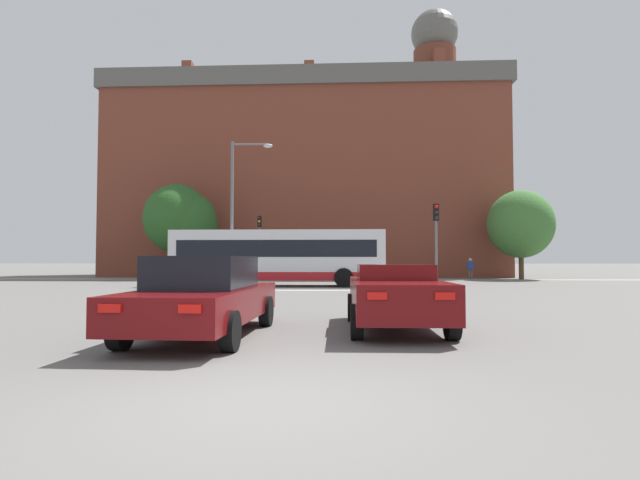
{
  "coord_description": "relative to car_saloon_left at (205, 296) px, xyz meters",
  "views": [
    {
      "loc": [
        0.83,
        -4.93,
        1.42
      ],
      "look_at": [
        -0.55,
        23.07,
        2.55
      ],
      "focal_mm": 28.0,
      "sensor_mm": 36.0,
      "label": 1
    }
  ],
  "objects": [
    {
      "name": "tree_by_building",
      "position": [
        -9.34,
        27.87,
        3.44
      ],
      "size": [
        4.65,
        4.65,
        6.64
      ],
      "color": "#4C3823",
      "rests_on": "ground_plane"
    },
    {
      "name": "pedestrian_walking_east",
      "position": [
        11.74,
        27.54,
        0.15
      ],
      "size": [
        0.41,
        0.23,
        1.56
      ],
      "rotation": [
        0.0,
        0.0,
        6.26
      ],
      "color": "brown",
      "rests_on": "ground_plane"
    },
    {
      "name": "brick_civic_building",
      "position": [
        -0.7,
        36.51,
        8.27
      ],
      "size": [
        34.73,
        11.35,
        24.48
      ],
      "color": "brown",
      "rests_on": "ground_plane"
    },
    {
      "name": "bus_crossing_lead",
      "position": [
        -1.03,
        18.12,
        0.87
      ],
      "size": [
        11.56,
        2.68,
        3.03
      ],
      "rotation": [
        0.0,
        0.0,
        1.57
      ],
      "color": "silver",
      "rests_on": "ground_plane"
    },
    {
      "name": "traffic_light_near_right",
      "position": [
        6.94,
        14.62,
        2.0
      ],
      "size": [
        0.26,
        0.31,
        4.08
      ],
      "color": "slate",
      "rests_on": "ground_plane"
    },
    {
      "name": "pedestrian_waiting",
      "position": [
        -1.57,
        27.66,
        0.26
      ],
      "size": [
        0.28,
        0.43,
        1.72
      ],
      "rotation": [
        0.0,
        0.0,
        1.4
      ],
      "color": "brown",
      "rests_on": "ground_plane"
    },
    {
      "name": "stop_line_strip",
      "position": [
        1.77,
        13.98,
        -0.75
      ],
      "size": [
        8.03,
        0.3,
        0.01
      ],
      "primitive_type": "cube",
      "color": "silver",
      "rests_on": "ground_plane"
    },
    {
      "name": "pedestrian_walking_west",
      "position": [
        -0.48,
        27.8,
        0.3
      ],
      "size": [
        0.41,
        0.45,
        1.79
      ],
      "rotation": [
        0.0,
        0.0,
        4.11
      ],
      "color": "brown",
      "rests_on": "ground_plane"
    },
    {
      "name": "traffic_light_far_left",
      "position": [
        -3.49,
        26.2,
        2.3
      ],
      "size": [
        0.26,
        0.31,
        4.58
      ],
      "color": "slate",
      "rests_on": "ground_plane"
    },
    {
      "name": "car_roadster_right",
      "position": [
        3.64,
        1.12,
        -0.06
      ],
      "size": [
        1.94,
        4.37,
        1.32
      ],
      "rotation": [
        0.0,
        0.0,
        0.01
      ],
      "color": "#600C0F",
      "rests_on": "ground_plane"
    },
    {
      "name": "car_saloon_left",
      "position": [
        0.0,
        0.0,
        0.0
      ],
      "size": [
        2.07,
        4.98,
        1.49
      ],
      "rotation": [
        0.0,
        0.0,
        -0.03
      ],
      "color": "#600C0F",
      "rests_on": "ground_plane"
    },
    {
      "name": "tree_kerbside",
      "position": [
        -10.03,
        27.74,
        3.8
      ],
      "size": [
        4.95,
        4.95,
        7.15
      ],
      "color": "#4C3823",
      "rests_on": "ground_plane"
    },
    {
      "name": "ground_plane",
      "position": [
        1.77,
        -4.24,
        -0.75
      ],
      "size": [
        400.0,
        400.0,
        0.0
      ],
      "primitive_type": "plane",
      "color": "#605E5B"
    },
    {
      "name": "tree_distant",
      "position": [
        15.56,
        28.08,
        3.31
      ],
      "size": [
        4.75,
        4.75,
        6.56
      ],
      "color": "#4C3823",
      "rests_on": "ground_plane"
    },
    {
      "name": "street_lamp_junction",
      "position": [
        -3.1,
        17.36,
        4.01
      ],
      "size": [
        2.27,
        0.36,
        7.84
      ],
      "color": "slate",
      "rests_on": "ground_plane"
    },
    {
      "name": "far_pavement",
      "position": [
        1.77,
        27.17,
        -0.75
      ],
      "size": [
        68.92,
        2.5,
        0.01
      ],
      "primitive_type": "cube",
      "color": "gray",
      "rests_on": "ground_plane"
    }
  ]
}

